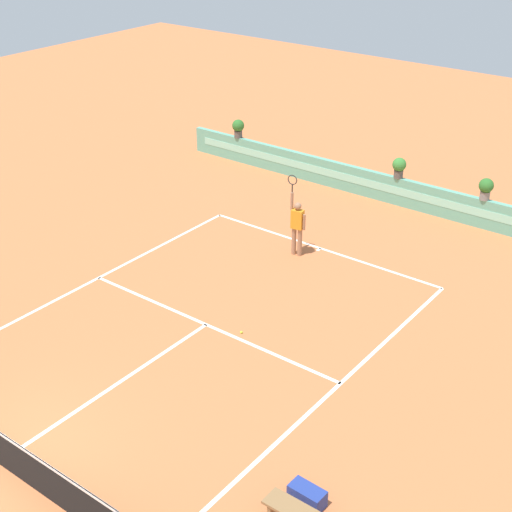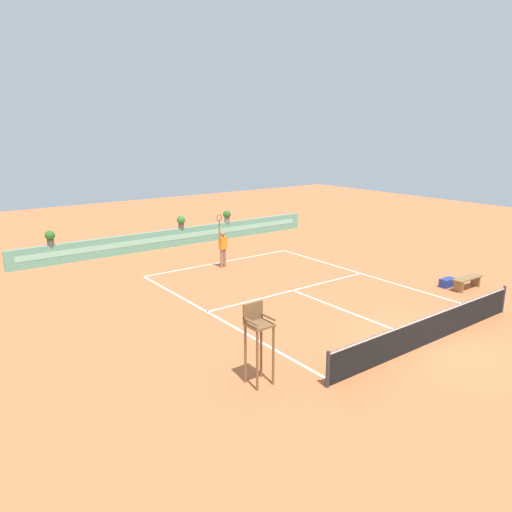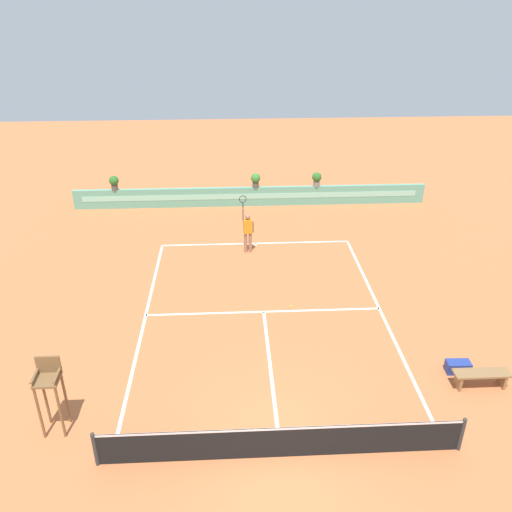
{
  "view_description": "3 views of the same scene",
  "coord_description": "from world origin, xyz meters",
  "px_view_note": "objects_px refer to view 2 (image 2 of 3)",
  "views": [
    {
      "loc": [
        11.02,
        -5.9,
        10.7
      ],
      "look_at": [
        -0.15,
        8.75,
        1.0
      ],
      "focal_mm": 52.54,
      "sensor_mm": 36.0,
      "label": 1
    },
    {
      "loc": [
        -12.49,
        -7.79,
        6.32
      ],
      "look_at": [
        -0.15,
        8.75,
        1.0
      ],
      "focal_mm": 33.83,
      "sensor_mm": 36.0,
      "label": 2
    },
    {
      "loc": [
        -1.09,
        -9.17,
        10.28
      ],
      "look_at": [
        -0.15,
        8.75,
        1.0
      ],
      "focal_mm": 37.18,
      "sensor_mm": 36.0,
      "label": 3
    }
  ],
  "objects_px": {
    "umpire_chair": "(258,334)",
    "potted_plant_right": "(227,216)",
    "bench_courtside": "(468,280)",
    "tennis_player": "(223,246)",
    "potted_plant_far_left": "(50,237)",
    "gear_bag": "(447,283)",
    "tennis_ball_near_baseline": "(307,284)",
    "potted_plant_centre": "(181,221)"
  },
  "relations": [
    {
      "from": "umpire_chair",
      "to": "tennis_player",
      "type": "relative_size",
      "value": 0.83
    },
    {
      "from": "bench_courtside",
      "to": "potted_plant_right",
      "type": "xyz_separation_m",
      "value": [
        -2.55,
        14.17,
        1.04
      ]
    },
    {
      "from": "bench_courtside",
      "to": "potted_plant_right",
      "type": "relative_size",
      "value": 2.21
    },
    {
      "from": "umpire_chair",
      "to": "bench_courtside",
      "type": "relative_size",
      "value": 1.34
    },
    {
      "from": "umpire_chair",
      "to": "potted_plant_far_left",
      "type": "relative_size",
      "value": 2.96
    },
    {
      "from": "bench_courtside",
      "to": "gear_bag",
      "type": "relative_size",
      "value": 2.29
    },
    {
      "from": "potted_plant_centre",
      "to": "umpire_chair",
      "type": "bearing_deg",
      "value": -111.35
    },
    {
      "from": "gear_bag",
      "to": "potted_plant_right",
      "type": "relative_size",
      "value": 0.97
    },
    {
      "from": "potted_plant_right",
      "to": "potted_plant_far_left",
      "type": "height_order",
      "value": "same"
    },
    {
      "from": "umpire_chair",
      "to": "potted_plant_centre",
      "type": "xyz_separation_m",
      "value": [
        5.91,
        15.13,
        0.07
      ]
    },
    {
      "from": "umpire_chair",
      "to": "potted_plant_right",
      "type": "bearing_deg",
      "value": 59.16
    },
    {
      "from": "gear_bag",
      "to": "potted_plant_centre",
      "type": "height_order",
      "value": "potted_plant_centre"
    },
    {
      "from": "bench_courtside",
      "to": "umpire_chair",
      "type": "bearing_deg",
      "value": -175.27
    },
    {
      "from": "tennis_ball_near_baseline",
      "to": "potted_plant_far_left",
      "type": "distance_m",
      "value": 12.6
    },
    {
      "from": "potted_plant_right",
      "to": "potted_plant_centre",
      "type": "xyz_separation_m",
      "value": [
        -3.12,
        0.0,
        0.0
      ]
    },
    {
      "from": "umpire_chair",
      "to": "potted_plant_right",
      "type": "height_order",
      "value": "umpire_chair"
    },
    {
      "from": "gear_bag",
      "to": "potted_plant_centre",
      "type": "bearing_deg",
      "value": 111.39
    },
    {
      "from": "bench_courtside",
      "to": "tennis_ball_near_baseline",
      "type": "relative_size",
      "value": 23.53
    },
    {
      "from": "bench_courtside",
      "to": "tennis_player",
      "type": "bearing_deg",
      "value": 125.3
    },
    {
      "from": "gear_bag",
      "to": "tennis_player",
      "type": "distance_m",
      "value": 10.14
    },
    {
      "from": "potted_plant_far_left",
      "to": "potted_plant_centre",
      "type": "distance_m",
      "value": 7.1
    },
    {
      "from": "umpire_chair",
      "to": "bench_courtside",
      "type": "height_order",
      "value": "umpire_chair"
    },
    {
      "from": "tennis_player",
      "to": "potted_plant_centre",
      "type": "height_order",
      "value": "tennis_player"
    },
    {
      "from": "potted_plant_far_left",
      "to": "gear_bag",
      "type": "bearing_deg",
      "value": -47.46
    },
    {
      "from": "potted_plant_right",
      "to": "tennis_player",
      "type": "bearing_deg",
      "value": -125.14
    },
    {
      "from": "tennis_ball_near_baseline",
      "to": "tennis_player",
      "type": "bearing_deg",
      "value": 107.02
    },
    {
      "from": "bench_courtside",
      "to": "gear_bag",
      "type": "distance_m",
      "value": 0.79
    },
    {
      "from": "umpire_chair",
      "to": "gear_bag",
      "type": "height_order",
      "value": "umpire_chair"
    },
    {
      "from": "umpire_chair",
      "to": "gear_bag",
      "type": "relative_size",
      "value": 3.06
    },
    {
      "from": "potted_plant_right",
      "to": "potted_plant_far_left",
      "type": "distance_m",
      "value": 10.22
    },
    {
      "from": "tennis_player",
      "to": "potted_plant_far_left",
      "type": "relative_size",
      "value": 3.57
    },
    {
      "from": "gear_bag",
      "to": "potted_plant_centre",
      "type": "distance_m",
      "value": 14.55
    },
    {
      "from": "potted_plant_far_left",
      "to": "potted_plant_centre",
      "type": "bearing_deg",
      "value": 0.0
    },
    {
      "from": "umpire_chair",
      "to": "potted_plant_centre",
      "type": "distance_m",
      "value": 16.24
    },
    {
      "from": "potted_plant_right",
      "to": "potted_plant_centre",
      "type": "height_order",
      "value": "same"
    },
    {
      "from": "umpire_chair",
      "to": "potted_plant_right",
      "type": "xyz_separation_m",
      "value": [
        9.03,
        15.13,
        0.07
      ]
    },
    {
      "from": "bench_courtside",
      "to": "tennis_player",
      "type": "distance_m",
      "value": 10.89
    },
    {
      "from": "tennis_ball_near_baseline",
      "to": "potted_plant_right",
      "type": "bearing_deg",
      "value": 76.35
    },
    {
      "from": "umpire_chair",
      "to": "tennis_ball_near_baseline",
      "type": "distance_m",
      "value": 8.66
    },
    {
      "from": "bench_courtside",
      "to": "potted_plant_far_left",
      "type": "distance_m",
      "value": 19.1
    },
    {
      "from": "umpire_chair",
      "to": "tennis_player",
      "type": "distance_m",
      "value": 11.17
    },
    {
      "from": "tennis_ball_near_baseline",
      "to": "potted_plant_centre",
      "type": "xyz_separation_m",
      "value": [
        -0.75,
        9.75,
        1.38
      ]
    }
  ]
}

